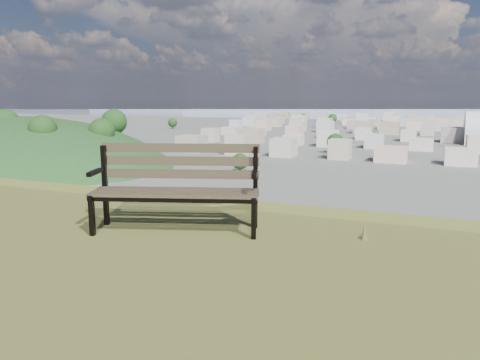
% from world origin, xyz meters
% --- Properties ---
extents(park_bench, '(2.05, 1.21, 1.03)m').
position_xyz_m(park_bench, '(0.24, 2.76, 25.58)').
color(park_bench, '#403625').
rests_on(park_bench, hilltop_mesa).
extents(green_wooded_hill, '(148.83, 119.06, 74.41)m').
position_xyz_m(green_wooded_hill, '(-148.75, 134.40, 0.11)').
color(green_wooded_hill, '#18411C').
rests_on(green_wooded_hill, ground).
extents(city_blocks, '(395.00, 361.00, 7.00)m').
position_xyz_m(city_blocks, '(0.00, 394.44, 3.50)').
color(city_blocks, beige).
rests_on(city_blocks, ground).
extents(city_trees, '(406.52, 387.20, 9.98)m').
position_xyz_m(city_trees, '(-26.39, 319.00, 4.83)').
color(city_trees, '#312318').
rests_on(city_trees, ground).
extents(bay_water, '(2400.00, 700.00, 0.12)m').
position_xyz_m(bay_water, '(0.00, 900.00, 0.00)').
color(bay_water, '#8A98AF').
rests_on(bay_water, ground).
extents(far_hills, '(2050.00, 340.00, 60.00)m').
position_xyz_m(far_hills, '(-60.92, 1402.93, 25.47)').
color(far_hills, '#8C9BAF').
rests_on(far_hills, ground).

